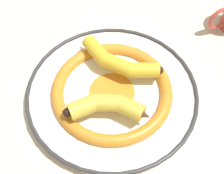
{
  "coord_description": "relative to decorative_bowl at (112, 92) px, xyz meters",
  "views": [
    {
      "loc": [
        -0.39,
        -0.16,
        0.61
      ],
      "look_at": [
        -0.03,
        -0.04,
        0.04
      ],
      "focal_mm": 50.0,
      "sensor_mm": 36.0,
      "label": 1
    }
  ],
  "objects": [
    {
      "name": "banana_a",
      "position": [
        -0.06,
        -0.01,
        0.04
      ],
      "size": [
        0.09,
        0.18,
        0.04
      ],
      "rotation": [
        0.0,
        0.0,
        1.86
      ],
      "color": "gold",
      "rests_on": "decorative_bowl"
    },
    {
      "name": "decorative_bowl",
      "position": [
        0.0,
        0.0,
        0.0
      ],
      "size": [
        0.39,
        0.39,
        0.04
      ],
      "color": "white",
      "rests_on": "ground_plane"
    },
    {
      "name": "ground_plane",
      "position": [
        0.03,
        0.04,
        -0.02
      ],
      "size": [
        2.8,
        2.8,
        0.0
      ],
      "primitive_type": "plane",
      "color": "beige"
    },
    {
      "name": "banana_b",
      "position": [
        0.06,
        0.01,
        0.04
      ],
      "size": [
        0.09,
        0.21,
        0.03
      ],
      "rotation": [
        0.0,
        0.0,
        -1.75
      ],
      "color": "gold",
      "rests_on": "decorative_bowl"
    }
  ]
}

